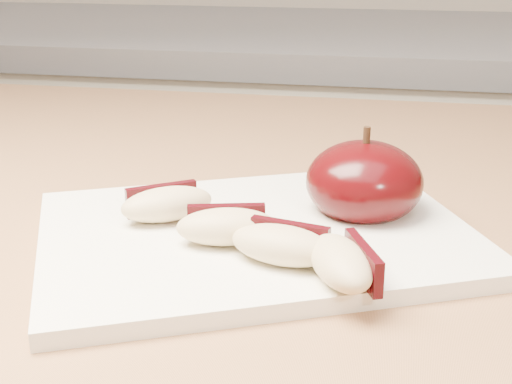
# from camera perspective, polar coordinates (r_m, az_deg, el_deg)

# --- Properties ---
(back_cabinet) EXTENTS (2.40, 0.62, 0.94)m
(back_cabinet) POSITION_cam_1_polar(r_m,az_deg,el_deg) (1.40, 4.57, -6.33)
(back_cabinet) COLOR silver
(back_cabinet) RESTS_ON ground
(cutting_board) EXTENTS (0.34, 0.30, 0.01)m
(cutting_board) POSITION_cam_1_polar(r_m,az_deg,el_deg) (0.47, 0.00, -3.51)
(cutting_board) COLOR white
(cutting_board) RESTS_ON island_counter
(apple_half) EXTENTS (0.10, 0.10, 0.07)m
(apple_half) POSITION_cam_1_polar(r_m,az_deg,el_deg) (0.50, 8.65, 0.80)
(apple_half) COLOR black
(apple_half) RESTS_ON cutting_board
(apple_wedge_a) EXTENTS (0.07, 0.06, 0.02)m
(apple_wedge_a) POSITION_cam_1_polar(r_m,az_deg,el_deg) (0.48, -7.18, -0.92)
(apple_wedge_a) COLOR #CDB382
(apple_wedge_a) RESTS_ON cutting_board
(apple_wedge_b) EXTENTS (0.07, 0.04, 0.02)m
(apple_wedge_b) POSITION_cam_1_polar(r_m,az_deg,el_deg) (0.44, -2.36, -2.73)
(apple_wedge_b) COLOR #CDB382
(apple_wedge_b) RESTS_ON cutting_board
(apple_wedge_c) EXTENTS (0.07, 0.04, 0.02)m
(apple_wedge_c) POSITION_cam_1_polar(r_m,az_deg,el_deg) (0.42, 2.16, -4.20)
(apple_wedge_c) COLOR #CDB382
(apple_wedge_c) RESTS_ON cutting_board
(apple_wedge_d) EXTENTS (0.05, 0.07, 0.02)m
(apple_wedge_d) POSITION_cam_1_polar(r_m,az_deg,el_deg) (0.40, 6.98, -5.61)
(apple_wedge_d) COLOR #CDB382
(apple_wedge_d) RESTS_ON cutting_board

